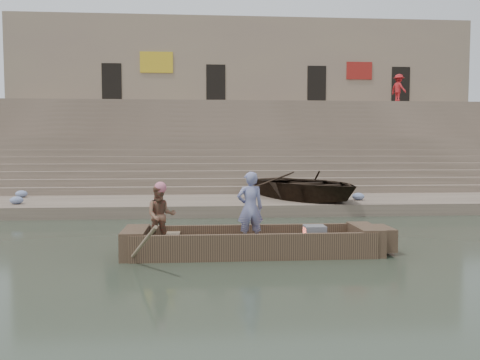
{
  "coord_description": "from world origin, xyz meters",
  "views": [
    {
      "loc": [
        -3.0,
        -10.23,
        2.4
      ],
      "look_at": [
        -1.89,
        4.01,
        1.4
      ],
      "focal_mm": 37.09,
      "sensor_mm": 36.0,
      "label": 1
    }
  ],
  "objects": [
    {
      "name": "television",
      "position": [
        -0.51,
        0.51,
        0.42
      ],
      "size": [
        0.46,
        0.42,
        0.4
      ],
      "color": "slate",
      "rests_on": "main_rowboat"
    },
    {
      "name": "rowing_man",
      "position": [
        -3.89,
        0.49,
        0.88
      ],
      "size": [
        0.71,
        0.59,
        1.33
      ],
      "primitive_type": "imported",
      "rotation": [
        0.0,
        0.0,
        0.14
      ],
      "color": "#206241",
      "rests_on": "main_rowboat"
    },
    {
      "name": "mid_landing",
      "position": [
        0.0,
        15.5,
        1.4
      ],
      "size": [
        32.0,
        3.0,
        2.8
      ],
      "primitive_type": "cube",
      "color": "gray",
      "rests_on": "ground"
    },
    {
      "name": "cloth_bundles",
      "position": [
        -5.51,
        7.97,
        0.53
      ],
      "size": [
        13.1,
        2.72,
        0.26
      ],
      "color": "#3F5999",
      "rests_on": "lower_landing"
    },
    {
      "name": "main_rowboat",
      "position": [
        -1.89,
        0.51,
        0.11
      ],
      "size": [
        5.0,
        1.3,
        0.22
      ],
      "primitive_type": "cube",
      "color": "brown",
      "rests_on": "ground"
    },
    {
      "name": "building_wall",
      "position": [
        0.0,
        26.5,
        5.6
      ],
      "size": [
        32.0,
        5.07,
        11.2
      ],
      "color": "gray",
      "rests_on": "ground"
    },
    {
      "name": "ground",
      "position": [
        0.0,
        0.0,
        0.0
      ],
      "size": [
        120.0,
        120.0,
        0.0
      ],
      "primitive_type": "plane",
      "color": "#253024",
      "rests_on": "ground"
    },
    {
      "name": "ghat_steps",
      "position": [
        0.0,
        17.19,
        1.8
      ],
      "size": [
        32.0,
        11.0,
        5.2
      ],
      "color": "gray",
      "rests_on": "ground"
    },
    {
      "name": "upper_landing",
      "position": [
        0.0,
        22.5,
        2.6
      ],
      "size": [
        32.0,
        3.0,
        5.2
      ],
      "primitive_type": "cube",
      "color": "gray",
      "rests_on": "ground"
    },
    {
      "name": "standing_man",
      "position": [
        -1.94,
        0.56,
        1.02
      ],
      "size": [
        0.63,
        0.45,
        1.61
      ],
      "primitive_type": "imported",
      "rotation": [
        0.0,
        0.0,
        3.26
      ],
      "color": "navy",
      "rests_on": "main_rowboat"
    },
    {
      "name": "rowboat_trim",
      "position": [
        -1.69,
        0.5,
        0.31
      ],
      "size": [
        6.04,
        2.63,
        2.0
      ],
      "color": "brown",
      "rests_on": "ground"
    },
    {
      "name": "lower_landing",
      "position": [
        0.0,
        8.0,
        0.2
      ],
      "size": [
        32.0,
        4.0,
        0.4
      ],
      "primitive_type": "cube",
      "color": "gray",
      "rests_on": "ground"
    },
    {
      "name": "pedestrian",
      "position": [
        9.89,
        21.6,
        6.12
      ],
      "size": [
        1.07,
        1.36,
        1.84
      ],
      "primitive_type": "imported",
      "rotation": [
        0.0,
        0.0,
        1.94
      ],
      "color": "red",
      "rests_on": "upper_landing"
    },
    {
      "name": "beached_rowboat",
      "position": [
        0.82,
        7.79,
        0.93
      ],
      "size": [
        5.63,
        6.22,
        1.06
      ],
      "primitive_type": "imported",
      "rotation": [
        0.0,
        0.0,
        0.49
      ],
      "color": "#2D2116",
      "rests_on": "lower_landing"
    }
  ]
}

